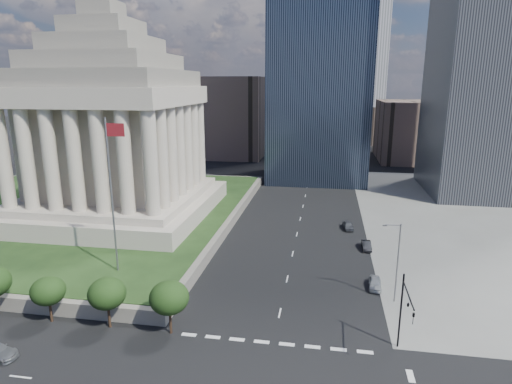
% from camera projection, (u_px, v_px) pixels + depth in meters
% --- Properties ---
extents(ground, '(500.00, 500.00, 0.00)m').
position_uv_depth(ground, '(310.00, 173.00, 126.04)').
color(ground, black).
rests_on(ground, ground).
extents(plaza_terrace, '(66.00, 70.00, 1.80)m').
position_uv_depth(plaza_terrace, '(73.00, 212.00, 85.26)').
color(plaza_terrace, slate).
rests_on(plaza_terrace, ground).
extents(plaza_lawn, '(64.00, 68.00, 0.10)m').
position_uv_depth(plaza_lawn, '(72.00, 208.00, 85.03)').
color(plaza_lawn, '#1C3114').
rests_on(plaza_lawn, plaza_terrace).
extents(war_memorial, '(34.00, 34.00, 39.00)m').
position_uv_depth(war_memorial, '(110.00, 109.00, 76.51)').
color(war_memorial, '#B0A393').
rests_on(war_memorial, plaza_lawn).
extents(flagpole, '(2.52, 0.24, 20.00)m').
position_uv_depth(flagpole, '(112.00, 188.00, 53.68)').
color(flagpole, slate).
rests_on(flagpole, plaza_lawn).
extents(midrise_glass, '(26.00, 26.00, 60.00)m').
position_uv_depth(midrise_glass, '(320.00, 67.00, 113.52)').
color(midrise_glass, black).
rests_on(midrise_glass, ground).
extents(building_filler_ne, '(20.00, 30.00, 20.00)m').
position_uv_depth(building_filler_ne, '(408.00, 131.00, 147.10)').
color(building_filler_ne, '#4E4136').
rests_on(building_filler_ne, ground).
extents(building_filler_nw, '(24.00, 30.00, 28.00)m').
position_uv_depth(building_filler_nw, '(232.00, 117.00, 156.05)').
color(building_filler_nw, '#4E4136').
rests_on(building_filler_nw, ground).
extents(traffic_signal_ne, '(0.30, 5.74, 8.00)m').
position_uv_depth(traffic_signal_ne, '(405.00, 309.00, 40.28)').
color(traffic_signal_ne, black).
rests_on(traffic_signal_ne, ground).
extents(street_lamp_north, '(2.13, 0.22, 10.00)m').
position_uv_depth(street_lamp_north, '(396.00, 258.00, 50.84)').
color(street_lamp_north, slate).
rests_on(street_lamp_north, ground).
extents(parked_sedan_near, '(1.85, 4.05, 1.35)m').
position_uv_depth(parked_sedan_near, '(375.00, 283.00, 55.51)').
color(parked_sedan_near, '#9B9FA3').
rests_on(parked_sedan_near, ground).
extents(parked_sedan_mid, '(3.97, 1.50, 1.29)m').
position_uv_depth(parked_sedan_mid, '(366.00, 245.00, 68.49)').
color(parked_sedan_mid, black).
rests_on(parked_sedan_mid, ground).
extents(parked_sedan_far, '(4.37, 2.19, 1.43)m').
position_uv_depth(parked_sedan_far, '(348.00, 225.00, 77.84)').
color(parked_sedan_far, '#4C4E52').
rests_on(parked_sedan_far, ground).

